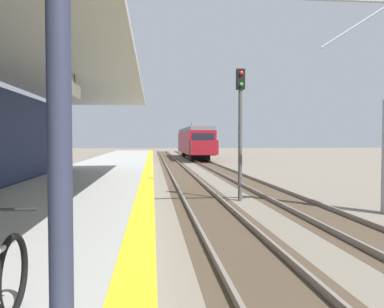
# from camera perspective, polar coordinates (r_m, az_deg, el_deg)

# --- Properties ---
(station_platform) EXTENTS (5.00, 80.00, 0.91)m
(station_platform) POSITION_cam_1_polar(r_m,az_deg,el_deg) (15.12, -15.18, -5.49)
(station_platform) COLOR #A8A8A3
(station_platform) RESTS_ON ground
(track_pair_nearest_platform) EXTENTS (2.34, 120.00, 0.16)m
(track_pair_nearest_platform) POSITION_cam_1_polar(r_m,az_deg,el_deg) (19.03, 0.10, -5.07)
(track_pair_nearest_platform) COLOR #4C3D2D
(track_pair_nearest_platform) RESTS_ON ground
(track_pair_middle) EXTENTS (2.34, 120.00, 0.16)m
(track_pair_middle) POSITION_cam_1_polar(r_m,az_deg,el_deg) (19.67, 10.03, -4.87)
(track_pair_middle) COLOR #4C3D2D
(track_pair_middle) RESTS_ON ground
(approaching_train) EXTENTS (2.93, 19.60, 4.76)m
(approaching_train) POSITION_cam_1_polar(r_m,az_deg,el_deg) (49.82, 0.35, 1.85)
(approaching_train) COLOR maroon
(approaching_train) RESTS_ON ground
(rail_signal_post) EXTENTS (0.32, 0.34, 5.20)m
(rail_signal_post) POSITION_cam_1_polar(r_m,az_deg,el_deg) (15.52, 7.08, 4.91)
(rail_signal_post) COLOR #4C4C4C
(rail_signal_post) RESTS_ON ground
(catenary_pylon_far_side) EXTENTS (5.00, 0.40, 7.50)m
(catenary_pylon_far_side) POSITION_cam_1_polar(r_m,az_deg,el_deg) (14.10, 26.15, 6.65)
(catenary_pylon_far_side) COLOR #9EA3A8
(catenary_pylon_far_side) RESTS_ON ground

